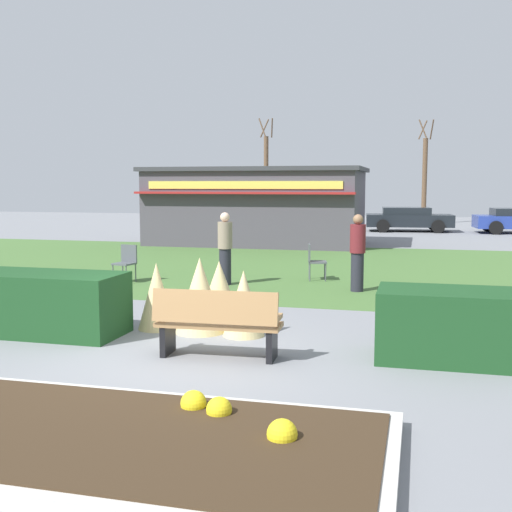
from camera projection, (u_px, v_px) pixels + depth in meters
name	position (u px, v px, depth m)	size (l,w,h in m)	color
ground_plane	(172.00, 359.00, 8.52)	(80.00, 80.00, 0.00)	slate
lawn_patch	(303.00, 267.00, 18.06)	(36.00, 12.00, 0.01)	#446B33
flower_bed	(131.00, 441.00, 5.57)	(4.64, 2.37, 0.32)	beige
park_bench	(217.00, 323.00, 8.50)	(1.72, 0.60, 0.95)	#9E7547
hedge_left	(39.00, 303.00, 9.93)	(2.68, 1.10, 0.96)	#19421E
hedge_right	(447.00, 325.00, 8.41)	(1.82, 1.10, 0.94)	#19421E
ornamental_grass_behind_left	(200.00, 295.00, 10.00)	(0.79, 0.79, 1.19)	#D1BC7F
ornamental_grass_behind_right	(157.00, 296.00, 10.23)	(0.61, 0.61, 1.08)	#D1BC7F
ornamental_grass_behind_center	(244.00, 303.00, 9.78)	(0.65, 0.65, 1.02)	#D1BC7F
ornamental_grass_behind_far	(220.00, 293.00, 10.48)	(0.79, 0.79, 1.08)	#D1BC7F
food_kiosk	(257.00, 206.00, 24.99)	(8.36, 4.83, 2.98)	#47424C
cafe_chair_west	(314.00, 259.00, 15.45)	(0.52, 0.52, 0.89)	#4C5156
cafe_chair_east	(126.00, 260.00, 15.19)	(0.51, 0.51, 0.89)	#4C5156
person_strolling	(225.00, 248.00, 14.72)	(0.34, 0.34, 1.69)	#23232D
person_standing	(358.00, 252.00, 13.81)	(0.34, 0.34, 1.69)	#23232D
parked_car_west_slot	(298.00, 217.00, 33.01)	(4.36, 2.38, 1.20)	#2D6638
parked_car_center_slot	(408.00, 219.00, 31.62)	(4.35, 2.35, 1.20)	black
tree_left_bg	(266.00, 177.00, 38.46)	(0.91, 0.96, 6.28)	brown
tree_right_bg	(424.00, 179.00, 37.21)	(0.91, 0.96, 6.08)	brown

